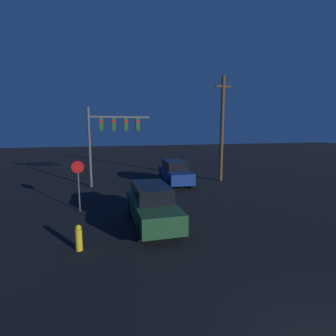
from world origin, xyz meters
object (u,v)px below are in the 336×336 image
at_px(utility_pole, 222,128).
at_px(fire_hydrant, 79,238).
at_px(stop_sign, 78,178).
at_px(car_far, 175,172).
at_px(traffic_signal_mast, 109,131).
at_px(car_near, 152,205).

bearing_deg(utility_pole, fire_hydrant, -136.44).
distance_m(stop_sign, utility_pole, 12.06).
xyz_separation_m(car_far, fire_hydrant, (-6.35, -9.39, -0.47)).
xyz_separation_m(traffic_signal_mast, utility_pole, (8.64, -0.39, 0.23)).
distance_m(car_far, utility_pole, 5.18).
relative_size(stop_sign, utility_pole, 0.32).
distance_m(car_near, stop_sign, 4.33).
height_order(traffic_signal_mast, stop_sign, traffic_signal_mast).
bearing_deg(car_far, traffic_signal_mast, -7.14).
relative_size(car_near, car_far, 0.98).
relative_size(car_far, utility_pole, 0.58).
relative_size(car_near, fire_hydrant, 4.98).
bearing_deg(car_near, stop_sign, -41.71).
distance_m(traffic_signal_mast, fire_hydrant, 10.93).
bearing_deg(car_far, stop_sign, 39.62).
xyz_separation_m(car_near, fire_hydrant, (-2.95, -1.66, -0.47)).
bearing_deg(stop_sign, car_far, 36.67).
height_order(car_near, fire_hydrant, car_near).
height_order(traffic_signal_mast, utility_pole, utility_pole).
height_order(traffic_signal_mast, fire_hydrant, traffic_signal_mast).
height_order(stop_sign, fire_hydrant, stop_sign).
relative_size(stop_sign, fire_hydrant, 2.79).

